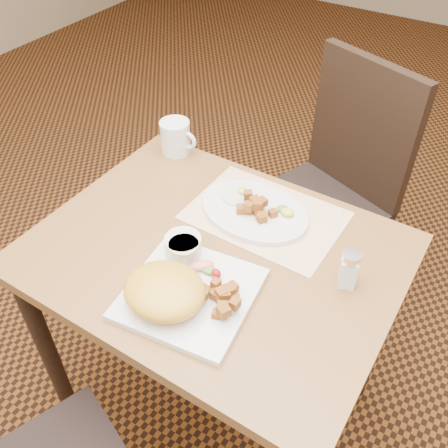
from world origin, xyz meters
TOP-DOWN VIEW (x-y plane):
  - ground at (0.00, 0.00)m, footprint 8.00×8.00m
  - table at (0.00, 0.00)m, footprint 0.90×0.70m
  - chair_far at (0.06, 0.69)m, footprint 0.54×0.55m
  - placemat at (0.05, 0.18)m, footprint 0.40×0.28m
  - plate_square at (0.03, -0.15)m, footprint 0.31×0.31m
  - plate_oval at (0.02, 0.17)m, footprint 0.32×0.25m
  - hollandaise_mound at (0.00, -0.20)m, footprint 0.19×0.17m
  - ramekin at (-0.05, -0.06)m, footprint 0.09×0.09m
  - garnish_sq at (0.03, -0.08)m, footprint 0.09×0.06m
  - fried_egg at (-0.05, 0.20)m, footprint 0.10×0.10m
  - garnish_ov at (0.10, 0.20)m, footprint 0.06×0.04m
  - salt_shaker at (0.32, 0.07)m, footprint 0.05×0.05m
  - coffee_mug at (-0.34, 0.30)m, footprint 0.12×0.09m
  - home_fries_sq at (0.11, -0.14)m, footprint 0.11×0.11m
  - home_fries_ov at (0.03, 0.16)m, footprint 0.11×0.07m

SIDE VIEW (x-z plane):
  - ground at x=0.00m, z-range 0.00..0.00m
  - chair_far at x=0.06m, z-range 0.05..1.02m
  - table at x=0.00m, z-range 0.27..1.02m
  - placemat at x=0.05m, z-range 0.75..0.75m
  - plate_square at x=0.03m, z-range 0.75..0.77m
  - plate_oval at x=0.02m, z-range 0.75..0.77m
  - fried_egg at x=-0.05m, z-range 0.76..0.78m
  - garnish_sq at x=0.03m, z-range 0.76..0.79m
  - garnish_ov at x=0.10m, z-range 0.77..0.79m
  - home_fries_sq at x=0.11m, z-range 0.76..0.80m
  - home_fries_ov at x=0.03m, z-range 0.77..0.81m
  - ramekin at x=-0.05m, z-range 0.77..0.82m
  - hollandaise_mound at x=0.00m, z-range 0.76..0.83m
  - salt_shaker at x=0.32m, z-range 0.75..0.85m
  - coffee_mug at x=-0.34m, z-range 0.75..0.85m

